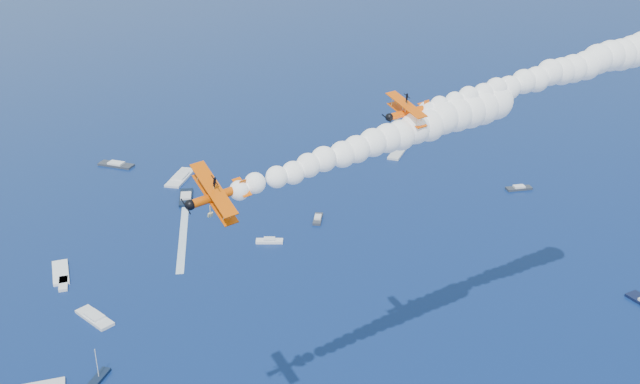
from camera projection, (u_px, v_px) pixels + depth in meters
biplane_lead at (408, 112)px, 106.35m from camera, size 8.16×9.45×6.84m
biplane_trail at (217, 196)px, 91.48m from camera, size 9.07×11.03×9.58m
smoke_trail_lead at (543, 76)px, 116.35m from camera, size 50.20×12.03×9.36m
smoke_trail_trail at (380, 141)px, 103.31m from camera, size 49.96×7.96×9.36m
spectator_boats at (135, 260)px, 190.26m from camera, size 217.53×165.78×0.70m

